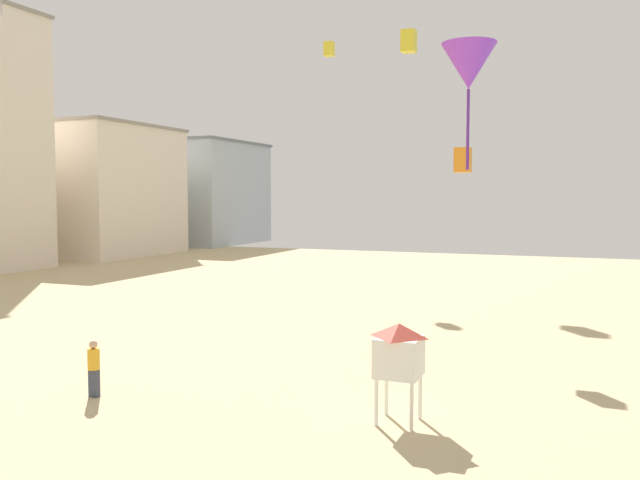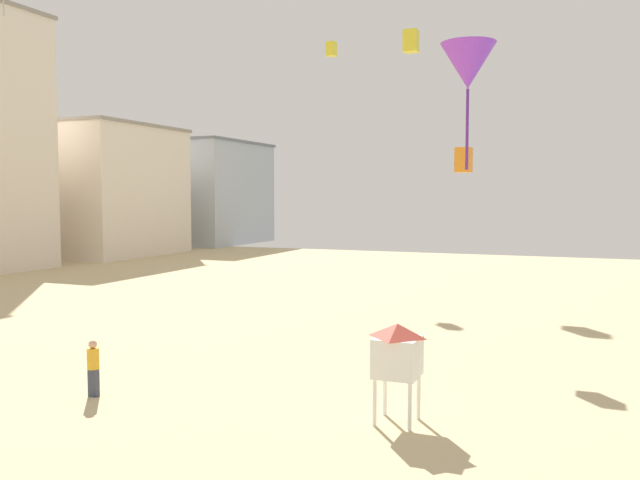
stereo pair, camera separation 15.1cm
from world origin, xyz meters
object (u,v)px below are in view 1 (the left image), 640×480
Objects in this scene: kite_purple_delta_2 at (469,66)px; kite_yellow_box_2 at (329,49)px; kite_yellow_box at (409,41)px; kite_orange_box at (463,160)px; lifeguard_stand at (399,351)px; kite_flyer at (94,365)px.

kite_purple_delta_2 is 3.65× the size of kite_yellow_box_2.
kite_yellow_box is 5.50m from kite_yellow_box_2.
kite_yellow_box is 1.51× the size of kite_orange_box.
kite_yellow_box is (-7.35, 29.11, 14.47)m from lifeguard_stand.
kite_flyer is 13.70m from kite_purple_delta_2.
kite_yellow_box reaches higher than kite_flyer.
kite_yellow_box is (1.33, 30.26, 15.39)m from kite_flyer.
kite_yellow_box is at bearing 176.69° from kite_flyer.
kite_orange_box is at bearing 111.12° from lifeguard_stand.
kite_purple_delta_2 is at bearing -60.69° from kite_yellow_box_2.
kite_purple_delta_2 is at bearing 113.50° from kite_flyer.
kite_orange_box is at bearing -54.21° from kite_yellow_box_2.
lifeguard_stand is at bearing -108.61° from kite_purple_delta_2.
kite_purple_delta_2 reaches higher than kite_flyer.
kite_purple_delta_2 is 3.65× the size of kite_orange_box.
kite_yellow_box_2 is at bearing 133.87° from lifeguard_stand.
kite_flyer is 32.84m from kite_yellow_box_2.
kite_yellow_box_2 is 22.85m from kite_orange_box.
kite_flyer is at bearing -92.53° from kite_yellow_box.
lifeguard_stand is 2.60× the size of kite_orange_box.
kite_purple_delta_2 reaches higher than kite_orange_box.
lifeguard_stand is at bearing -88.24° from kite_orange_box.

